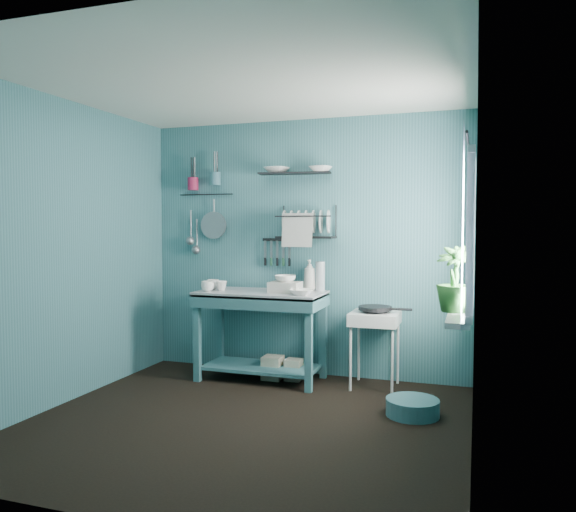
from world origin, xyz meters
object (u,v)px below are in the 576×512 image
(colander, at_px, (214,225))
(potted_plant, at_px, (455,279))
(soap_bottle, at_px, (310,275))
(dish_rack, at_px, (306,222))
(storage_tin_large, at_px, (273,368))
(floor_basin, at_px, (413,407))
(wash_tub, at_px, (285,287))
(mug_right, at_px, (213,285))
(frying_pan, at_px, (375,308))
(work_counter, at_px, (261,336))
(mug_mid, at_px, (222,286))
(mug_left, at_px, (207,286))
(water_bottle, at_px, (320,276))
(utensil_cup_teal, at_px, (215,179))
(utensil_cup_magenta, at_px, (193,184))
(storage_tin_small, at_px, (294,370))
(hotplate_stand, at_px, (375,350))

(colander, bearing_deg, potted_plant, -21.47)
(soap_bottle, distance_m, dish_rack, 0.51)
(storage_tin_large, distance_m, floor_basin, 1.52)
(wash_tub, bearing_deg, colander, 159.62)
(mug_right, distance_m, dish_rack, 1.09)
(frying_pan, bearing_deg, work_counter, -174.92)
(frying_pan, height_order, dish_rack, dish_rack)
(mug_right, bearing_deg, mug_mid, -26.57)
(soap_bottle, height_order, colander, colander)
(mug_right, bearing_deg, frying_pan, 3.47)
(colander, distance_m, floor_basin, 2.70)
(mug_left, distance_m, mug_mid, 0.14)
(dish_rack, bearing_deg, floor_basin, -30.10)
(mug_mid, height_order, water_bottle, water_bottle)
(mug_right, xyz_separation_m, floor_basin, (1.98, -0.59, -0.83))
(mug_left, relative_size, soap_bottle, 0.41)
(utensil_cup_teal, bearing_deg, utensil_cup_magenta, 180.00)
(mug_right, bearing_deg, water_bottle, 12.17)
(frying_pan, xyz_separation_m, storage_tin_small, (-0.77, -0.01, -0.62))
(mug_left, xyz_separation_m, storage_tin_large, (0.58, 0.21, -0.78))
(potted_plant, relative_size, floor_basin, 1.18)
(water_bottle, bearing_deg, frying_pan, -12.86)
(soap_bottle, relative_size, floor_basin, 0.73)
(utensil_cup_teal, xyz_separation_m, storage_tin_small, (0.91, -0.20, -1.84))
(mug_right, height_order, storage_tin_large, mug_right)
(mug_mid, xyz_separation_m, wash_tub, (0.63, 0.04, 0.00))
(hotplate_stand, relative_size, frying_pan, 2.28)
(mug_left, bearing_deg, potted_plant, -12.02)
(soap_bottle, distance_m, storage_tin_small, 0.91)
(hotplate_stand, xyz_separation_m, storage_tin_small, (-0.77, -0.01, -0.24))
(soap_bottle, distance_m, colander, 1.17)
(mug_left, height_order, dish_rack, dish_rack)
(soap_bottle, height_order, storage_tin_small, soap_bottle)
(utensil_cup_teal, relative_size, colander, 0.46)
(work_counter, height_order, mug_mid, mug_mid)
(work_counter, bearing_deg, mug_mid, -170.28)
(hotplate_stand, height_order, floor_basin, hotplate_stand)
(dish_rack, height_order, utensil_cup_teal, utensil_cup_teal)
(storage_tin_large, bearing_deg, storage_tin_small, 8.53)
(mug_left, height_order, wash_tub, wash_tub)
(work_counter, height_order, mug_right, mug_right)
(storage_tin_small, bearing_deg, floor_basin, -29.40)
(dish_rack, bearing_deg, storage_tin_large, -140.24)
(mug_left, xyz_separation_m, storage_tin_small, (0.78, 0.24, -0.79))
(utensil_cup_magenta, height_order, utensil_cup_teal, utensil_cup_teal)
(soap_bottle, bearing_deg, frying_pan, -9.21)
(water_bottle, distance_m, colander, 1.26)
(hotplate_stand, distance_m, colander, 2.06)
(utensil_cup_teal, distance_m, floor_basin, 2.94)
(mug_left, bearing_deg, frying_pan, 9.35)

